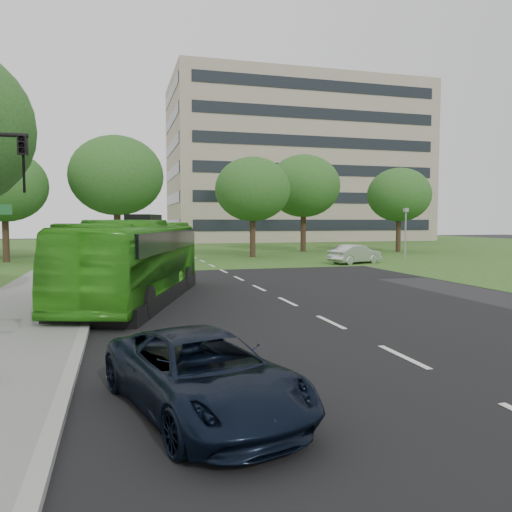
# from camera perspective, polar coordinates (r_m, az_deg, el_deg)

# --- Properties ---
(ground) EXTENTS (160.00, 160.00, 0.00)m
(ground) POSITION_cam_1_polar(r_m,az_deg,el_deg) (17.20, 5.81, -6.29)
(ground) COLOR black
(ground) RESTS_ON ground
(street_surfaces) EXTENTS (120.00, 120.00, 0.15)m
(street_surfaces) POSITION_cam_1_polar(r_m,az_deg,el_deg) (39.07, -6.87, -0.49)
(street_surfaces) COLOR black
(street_surfaces) RESTS_ON ground
(office_building) EXTENTS (40.10, 20.10, 25.00)m
(office_building) POSITION_cam_1_polar(r_m,az_deg,el_deg) (83.19, 4.52, 10.50)
(office_building) COLOR #A0907C
(office_building) RESTS_ON ground
(tree_park_a) EXTENTS (6.30, 6.30, 8.37)m
(tree_park_a) POSITION_cam_1_polar(r_m,az_deg,el_deg) (41.78, -26.85, 7.15)
(tree_park_a) COLOR black
(tree_park_a) RESTS_ON ground
(tree_park_b) EXTENTS (7.69, 7.69, 10.08)m
(tree_park_b) POSITION_cam_1_polar(r_m,az_deg,el_deg) (43.14, -15.66, 8.82)
(tree_park_b) COLOR black
(tree_park_b) RESTS_ON ground
(tree_park_c) EXTENTS (6.39, 6.39, 8.48)m
(tree_park_c) POSITION_cam_1_polar(r_m,az_deg,el_deg) (42.51, -0.39, 7.62)
(tree_park_c) COLOR black
(tree_park_c) RESTS_ON ground
(tree_park_d) EXTENTS (7.34, 7.34, 9.71)m
(tree_park_d) POSITION_cam_1_polar(r_m,az_deg,el_deg) (50.70, 5.46, 7.95)
(tree_park_d) COLOR black
(tree_park_d) RESTS_ON ground
(tree_park_e) EXTENTS (6.27, 6.27, 8.35)m
(tree_park_e) POSITION_cam_1_polar(r_m,az_deg,el_deg) (51.87, 16.04, 6.73)
(tree_park_e) COLOR black
(tree_park_e) RESTS_ON ground
(bus) EXTENTS (5.93, 11.44, 3.11)m
(bus) POSITION_cam_1_polar(r_m,az_deg,el_deg) (19.59, -13.49, -0.53)
(bus) COLOR #339319
(bus) RESTS_ON ground
(sedan) EXTENTS (4.46, 2.90, 1.39)m
(sedan) POSITION_cam_1_polar(r_m,az_deg,el_deg) (36.75, 11.26, 0.22)
(sedan) COLOR #BBBBC0
(sedan) RESTS_ON ground
(suv) EXTENTS (3.25, 4.97, 1.27)m
(suv) POSITION_cam_1_polar(r_m,az_deg,el_deg) (8.24, -6.16, -13.19)
(suv) COLOR black
(suv) RESTS_ON ground
(camera_pole) EXTENTS (0.41, 0.38, 4.09)m
(camera_pole) POSITION_cam_1_polar(r_m,az_deg,el_deg) (40.95, 16.72, 3.23)
(camera_pole) COLOR gray
(camera_pole) RESTS_ON ground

